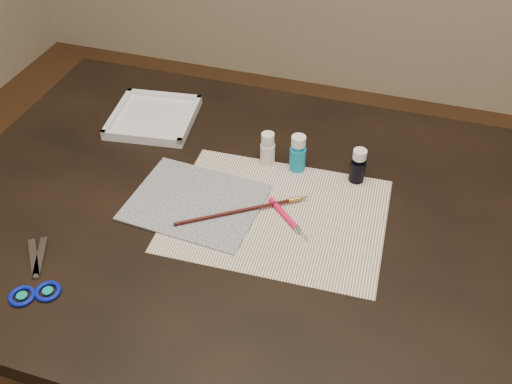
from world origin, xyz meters
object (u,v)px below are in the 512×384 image
(paint_bottle_cyan, at_px, (298,153))
(palette_tray, at_px, (154,117))
(scissors, at_px, (32,270))
(paint_bottle_navy, at_px, (358,166))
(canvas, at_px, (196,202))
(paper, at_px, (277,215))
(paint_bottle_white, at_px, (268,149))

(paint_bottle_cyan, xyz_separation_m, palette_tray, (-0.37, 0.07, -0.03))
(scissors, distance_m, palette_tray, 0.50)
(paint_bottle_navy, bearing_deg, canvas, -150.37)
(scissors, relative_size, palette_tray, 0.92)
(canvas, relative_size, paint_bottle_navy, 3.27)
(canvas, distance_m, scissors, 0.33)
(paper, relative_size, paint_bottle_white, 5.45)
(scissors, xyz_separation_m, palette_tray, (0.01, 0.50, 0.01))
(paint_bottle_cyan, distance_m, palette_tray, 0.38)
(canvas, distance_m, paint_bottle_white, 0.20)
(palette_tray, bearing_deg, paint_bottle_navy, -8.24)
(paint_bottle_white, xyz_separation_m, scissors, (-0.31, -0.43, -0.03))
(paint_bottle_navy, relative_size, palette_tray, 0.41)
(scissors, height_order, palette_tray, palette_tray)
(canvas, height_order, paint_bottle_white, paint_bottle_white)
(paper, distance_m, paint_bottle_cyan, 0.16)
(paint_bottle_cyan, xyz_separation_m, scissors, (-0.38, -0.43, -0.04))
(paint_bottle_navy, height_order, scissors, paint_bottle_navy)
(paint_bottle_cyan, distance_m, paint_bottle_navy, 0.13)
(palette_tray, bearing_deg, paper, -31.25)
(paint_bottle_white, xyz_separation_m, paint_bottle_cyan, (0.07, -0.00, 0.00))
(paper, relative_size, paint_bottle_navy, 5.36)
(paint_bottle_white, relative_size, paint_bottle_navy, 0.98)
(paint_bottle_cyan, height_order, palette_tray, paint_bottle_cyan)
(canvas, xyz_separation_m, paint_bottle_white, (0.10, 0.17, 0.04))
(paper, height_order, palette_tray, palette_tray)
(paint_bottle_navy, bearing_deg, paint_bottle_white, 179.90)
(paper, bearing_deg, paint_bottle_navy, 49.36)
(paint_bottle_white, xyz_separation_m, paint_bottle_navy, (0.20, -0.00, 0.00))
(canvas, xyz_separation_m, paint_bottle_cyan, (0.17, 0.17, 0.04))
(paper, height_order, paint_bottle_navy, paint_bottle_navy)
(paper, bearing_deg, palette_tray, 148.75)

